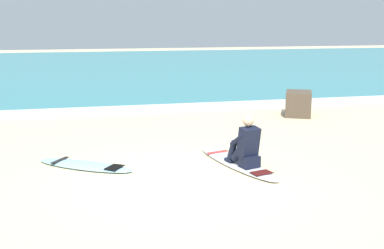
% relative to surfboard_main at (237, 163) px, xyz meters
% --- Properties ---
extents(ground_plane, '(80.00, 80.00, 0.00)m').
position_rel_surfboard_main_xyz_m(ground_plane, '(-1.17, -0.72, -0.04)').
color(ground_plane, beige).
extents(sea, '(80.00, 28.00, 0.10)m').
position_rel_surfboard_main_xyz_m(sea, '(-1.17, 19.59, 0.01)').
color(sea, teal).
rests_on(sea, ground).
extents(breaking_foam, '(80.00, 0.90, 0.11)m').
position_rel_surfboard_main_xyz_m(breaking_foam, '(-1.17, 5.89, 0.02)').
color(breaking_foam, white).
rests_on(breaking_foam, ground).
extents(surfboard_main, '(1.13, 2.58, 0.08)m').
position_rel_surfboard_main_xyz_m(surfboard_main, '(0.00, 0.00, 0.00)').
color(surfboard_main, silver).
rests_on(surfboard_main, ground).
extents(surfer_seated, '(0.52, 0.77, 0.95)m').
position_rel_surfboard_main_xyz_m(surfer_seated, '(0.07, -0.30, 0.40)').
color(surfer_seated, black).
rests_on(surfer_seated, surfboard_main).
extents(surfboard_spare_near, '(1.92, 1.58, 0.08)m').
position_rel_surfboard_main_xyz_m(surfboard_spare_near, '(-2.79, 0.49, 0.00)').
color(surfboard_spare_near, '#9ED1E5').
rests_on(surfboard_spare_near, ground).
extents(shoreline_rock, '(1.06, 1.18, 0.69)m').
position_rel_surfboard_main_xyz_m(shoreline_rock, '(3.24, 4.18, 0.31)').
color(shoreline_rock, brown).
rests_on(shoreline_rock, ground).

